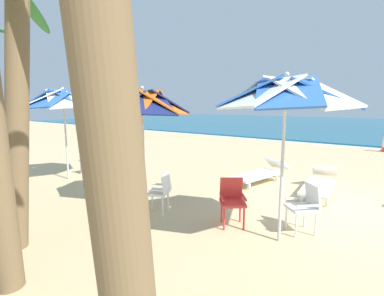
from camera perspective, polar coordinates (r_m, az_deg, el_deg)
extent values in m
plane|color=#D3B784|center=(7.16, 29.49, -10.44)|extent=(80.00, 80.00, 0.00)
cylinder|color=silver|center=(4.73, 17.55, -5.01)|extent=(0.05, 0.05, 2.24)
cube|color=blue|center=(4.67, 24.72, 10.00)|extent=(1.18, 1.14, 0.50)
cube|color=white|center=(5.01, 22.29, 10.00)|extent=(1.13, 1.21, 0.50)
cube|color=blue|center=(5.13, 17.96, 10.17)|extent=(1.14, 1.18, 0.50)
cube|color=white|center=(4.97, 13.77, 10.40)|extent=(1.21, 1.13, 0.50)
cube|color=blue|center=(4.61, 11.74, 10.62)|extent=(1.18, 1.14, 0.50)
cube|color=white|center=(4.24, 13.51, 10.76)|extent=(1.13, 1.21, 0.50)
cube|color=blue|center=(4.10, 18.65, 10.63)|extent=(1.14, 1.18, 0.50)
cube|color=white|center=(4.28, 23.50, 10.27)|extent=(1.21, 1.13, 0.50)
sphere|color=silver|center=(4.63, 18.44, 13.82)|extent=(0.08, 0.08, 0.08)
cube|color=red|center=(5.32, 8.14, -10.82)|extent=(0.62, 0.62, 0.05)
cube|color=red|center=(5.44, 7.84, -7.89)|extent=(0.39, 0.34, 0.40)
cube|color=red|center=(5.32, 10.32, -9.62)|extent=(0.28, 0.33, 0.03)
cube|color=red|center=(5.26, 5.98, -9.76)|extent=(0.28, 0.33, 0.03)
cylinder|color=red|center=(5.27, 10.34, -13.77)|extent=(0.04, 0.04, 0.41)
cylinder|color=red|center=(5.22, 6.43, -13.93)|extent=(0.04, 0.04, 0.41)
cylinder|color=red|center=(5.59, 9.61, -12.41)|extent=(0.04, 0.04, 0.41)
cylinder|color=red|center=(5.54, 5.94, -12.54)|extent=(0.04, 0.04, 0.41)
cube|color=white|center=(5.37, 21.04, -11.16)|extent=(0.62, 0.62, 0.05)
cube|color=white|center=(5.40, 23.04, -8.65)|extent=(0.37, 0.36, 0.40)
cube|color=white|center=(5.17, 22.20, -10.70)|extent=(0.30, 0.31, 0.03)
cube|color=white|center=(5.50, 20.08, -9.42)|extent=(0.30, 0.31, 0.03)
cylinder|color=white|center=(5.22, 20.13, -14.39)|extent=(0.04, 0.04, 0.41)
cylinder|color=white|center=(5.51, 18.35, -13.06)|extent=(0.04, 0.04, 0.41)
cylinder|color=white|center=(5.39, 23.52, -13.84)|extent=(0.04, 0.04, 0.41)
cylinder|color=white|center=(5.67, 21.62, -12.61)|extent=(0.04, 0.04, 0.41)
cylinder|color=silver|center=(6.45, -9.66, -1.90)|extent=(0.05, 0.05, 2.08)
cube|color=orange|center=(6.15, -5.61, 9.06)|extent=(1.16, 1.09, 0.55)
cube|color=navy|center=(6.53, -5.72, 9.03)|extent=(1.10, 1.13, 0.55)
cube|color=orange|center=(6.80, -8.12, 8.97)|extent=(1.09, 1.16, 0.55)
cube|color=navy|center=(6.82, -11.42, 8.88)|extent=(1.13, 1.10, 0.55)
cube|color=orange|center=(6.57, -13.99, 8.81)|extent=(1.16, 1.09, 0.55)
cube|color=navy|center=(6.19, -14.40, 8.83)|extent=(1.10, 1.13, 0.55)
cube|color=orange|center=(5.89, -12.04, 8.93)|extent=(1.09, 1.16, 0.55)
cube|color=navy|center=(5.87, -8.22, 9.03)|extent=(1.13, 1.10, 0.55)
sphere|color=silver|center=(6.35, -10.02, 11.81)|extent=(0.08, 0.08, 0.08)
cube|color=white|center=(5.91, -7.01, -8.80)|extent=(0.58, 0.58, 0.05)
cube|color=white|center=(5.78, -5.17, -6.83)|extent=(0.26, 0.42, 0.40)
cube|color=white|center=(5.70, -7.72, -8.32)|extent=(0.38, 0.20, 0.03)
cube|color=white|center=(6.06, -6.38, -7.26)|extent=(0.38, 0.20, 0.03)
cylinder|color=white|center=(5.89, -9.20, -11.29)|extent=(0.04, 0.04, 0.41)
cylinder|color=white|center=(6.20, -7.96, -10.24)|extent=(0.04, 0.04, 0.41)
cylinder|color=white|center=(5.77, -5.90, -11.65)|extent=(0.04, 0.04, 0.41)
cylinder|color=white|center=(6.09, -4.81, -10.55)|extent=(0.04, 0.04, 0.41)
cylinder|color=silver|center=(9.17, -23.88, 0.98)|extent=(0.05, 0.05, 2.20)
cube|color=blue|center=(8.77, -21.56, 9.08)|extent=(1.23, 1.20, 0.56)
cube|color=white|center=(9.18, -20.93, 9.07)|extent=(1.19, 1.29, 0.56)
cube|color=blue|center=(9.54, -22.27, 8.96)|extent=(1.20, 1.23, 0.56)
cube|color=white|center=(9.65, -24.70, 8.80)|extent=(1.29, 1.19, 0.56)
cube|color=blue|center=(9.46, -26.97, 8.68)|extent=(1.23, 1.20, 0.56)
cube|color=white|center=(9.07, -27.85, 8.66)|extent=(1.19, 1.29, 0.56)
cube|color=blue|center=(8.69, -26.68, 8.78)|extent=(1.20, 1.23, 0.56)
cube|color=white|center=(8.56, -24.00, 8.97)|extent=(1.29, 1.19, 0.56)
sphere|color=silver|center=(9.12, -24.49, 10.78)|extent=(0.08, 0.08, 0.08)
cube|color=white|center=(9.74, -19.99, -2.33)|extent=(0.46, 0.46, 0.05)
cube|color=white|center=(9.54, -19.37, -1.14)|extent=(0.12, 0.42, 0.40)
cube|color=white|center=(9.61, -21.00, -1.86)|extent=(0.40, 0.06, 0.03)
cube|color=white|center=(9.83, -19.08, -1.53)|extent=(0.40, 0.06, 0.03)
cylinder|color=white|center=(9.83, -21.35, -3.69)|extent=(0.04, 0.04, 0.41)
cylinder|color=white|center=(10.02, -19.69, -3.37)|extent=(0.04, 0.04, 0.41)
cylinder|color=white|center=(9.54, -20.17, -3.98)|extent=(0.04, 0.04, 0.41)
cylinder|color=white|center=(9.74, -18.48, -3.64)|extent=(0.04, 0.04, 0.41)
cube|color=white|center=(7.55, 23.98, -7.12)|extent=(0.82, 1.76, 0.06)
cube|color=white|center=(8.53, 25.01, -4.14)|extent=(0.66, 0.54, 0.36)
cube|color=white|center=(6.96, 25.31, -9.73)|extent=(0.06, 0.06, 0.22)
cube|color=white|center=(7.02, 21.11, -9.31)|extent=(0.06, 0.06, 0.22)
cube|color=white|center=(8.18, 26.31, -7.12)|extent=(0.06, 0.06, 0.22)
cube|color=white|center=(8.23, 22.74, -6.79)|extent=(0.06, 0.06, 0.22)
cube|color=white|center=(8.23, 12.69, -5.32)|extent=(0.96, 1.79, 0.06)
cube|color=white|center=(9.04, 16.69, -3.00)|extent=(0.69, 0.59, 0.36)
cube|color=white|center=(7.62, 11.36, -7.49)|extent=(0.06, 0.06, 0.22)
cube|color=white|center=(7.93, 8.41, -6.78)|extent=(0.06, 0.06, 0.22)
cube|color=white|center=(8.64, 16.55, -5.76)|extent=(0.06, 0.06, 0.22)
cube|color=white|center=(8.91, 13.76, -5.21)|extent=(0.06, 0.06, 0.22)
cylinder|color=brown|center=(5.07, -31.61, 5.42)|extent=(0.32, 0.68, 4.08)
ellipsoid|color=#337A38|center=(6.05, -29.59, 23.15)|extent=(1.31, 1.32, 0.53)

